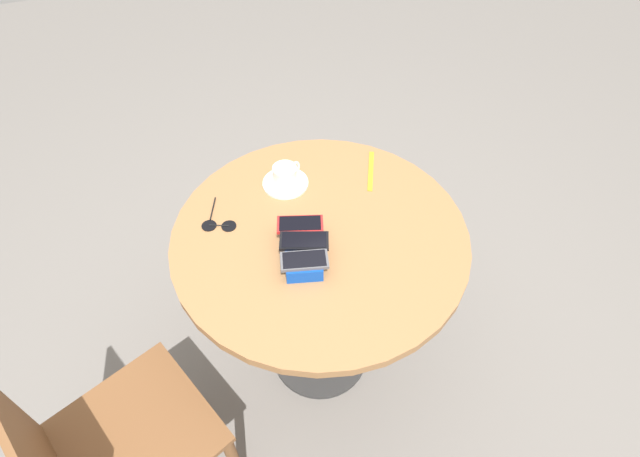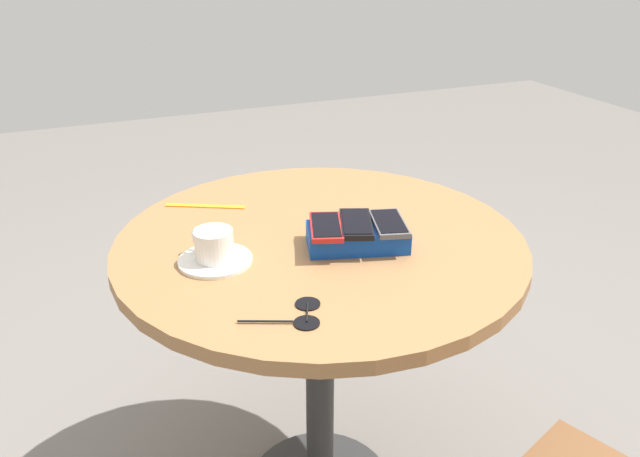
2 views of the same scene
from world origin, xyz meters
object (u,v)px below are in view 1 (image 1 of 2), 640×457
(coffee_cup, at_px, (285,174))
(lanyard_strap, at_px, (371,171))
(phone_box, at_px, (303,248))
(round_table, at_px, (320,260))
(phone_gray, at_px, (304,260))
(sunglasses, at_px, (218,224))
(saucer, at_px, (286,183))
(phone_black, at_px, (304,241))
(chair_near_window, at_px, (115,450))
(phone_red, at_px, (300,224))

(coffee_cup, bearing_deg, lanyard_strap, -99.34)
(phone_box, bearing_deg, round_table, -54.18)
(phone_gray, bearing_deg, phone_box, -15.63)
(coffee_cup, height_order, sunglasses, coffee_cup)
(saucer, xyz_separation_m, lanyard_strap, (-0.05, -0.29, -0.00))
(phone_black, xyz_separation_m, lanyard_strap, (0.25, -0.33, -0.05))
(round_table, xyz_separation_m, phone_box, (-0.05, 0.07, 0.15))
(sunglasses, xyz_separation_m, chair_near_window, (-0.42, 0.45, -0.32))
(saucer, bearing_deg, coffee_cup, -63.74)
(phone_gray, bearing_deg, phone_black, -19.86)
(phone_gray, bearing_deg, coffee_cup, -10.79)
(coffee_cup, distance_m, sunglasses, 0.27)
(phone_gray, height_order, saucer, phone_gray)
(saucer, bearing_deg, phone_box, 170.67)
(phone_black, height_order, chair_near_window, chair_near_window)
(round_table, bearing_deg, chair_near_window, 110.88)
(coffee_cup, height_order, lanyard_strap, coffee_cup)
(lanyard_strap, relative_size, chair_near_window, 0.24)
(phone_box, distance_m, sunglasses, 0.28)
(saucer, relative_size, chair_near_window, 0.18)
(coffee_cup, relative_size, lanyard_strap, 0.52)
(chair_near_window, bearing_deg, coffee_cup, -53.47)
(phone_box, xyz_separation_m, sunglasses, (0.20, 0.20, -0.02))
(round_table, xyz_separation_m, chair_near_window, (-0.28, 0.72, -0.19))
(round_table, height_order, lanyard_strap, lanyard_strap)
(phone_box, bearing_deg, coffee_cup, -9.71)
(saucer, bearing_deg, sunglasses, 110.76)
(phone_red, relative_size, sunglasses, 0.95)
(phone_black, distance_m, lanyard_strap, 0.42)
(phone_box, xyz_separation_m, lanyard_strap, (0.25, -0.34, -0.02))
(saucer, bearing_deg, phone_gray, 169.52)
(coffee_cup, bearing_deg, phone_gray, 169.21)
(lanyard_strap, bearing_deg, coffee_cup, 80.66)
(phone_black, height_order, phone_red, same)
(phone_box, distance_m, phone_red, 0.07)
(phone_red, bearing_deg, phone_black, 169.94)
(phone_box, relative_size, phone_gray, 1.60)
(lanyard_strap, bearing_deg, chair_near_window, 115.55)
(phone_gray, distance_m, chair_near_window, 0.75)
(phone_black, xyz_separation_m, chair_near_window, (-0.22, 0.65, -0.37))
(round_table, height_order, phone_gray, phone_gray)
(round_table, xyz_separation_m, phone_red, (0.01, 0.06, 0.18))
(coffee_cup, bearing_deg, sunglasses, 110.81)
(phone_red, bearing_deg, round_table, -100.24)
(round_table, bearing_deg, phone_gray, 141.87)
(phone_red, bearing_deg, phone_gray, 164.88)
(coffee_cup, xyz_separation_m, chair_near_window, (-0.52, 0.70, -0.36))
(phone_box, height_order, chair_near_window, chair_near_window)
(round_table, height_order, chair_near_window, chair_near_window)
(sunglasses, bearing_deg, chair_near_window, 133.32)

